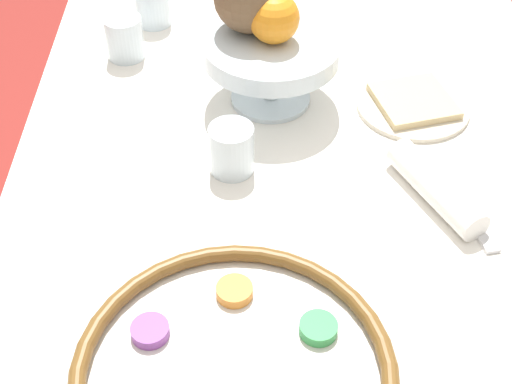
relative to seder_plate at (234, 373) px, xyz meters
The scene contains 10 objects.
dining_table 0.47m from the seder_plate, 22.81° to the right, with size 1.39×0.87×0.74m.
seder_plate is the anchor object (origin of this frame).
fruit_stand 0.52m from the seder_plate, ahead, with size 0.21×0.21×0.11m.
orange_fruit 0.54m from the seder_plate, ahead, with size 0.08×0.08×0.08m.
bread_plate 0.57m from the seder_plate, 30.09° to the right, with size 0.18×0.18×0.02m.
napkin_roll 0.39m from the seder_plate, 44.47° to the right, with size 0.18×0.11×0.04m.
cup_near 0.78m from the seder_plate, 11.26° to the left, with size 0.06×0.06×0.07m.
cup_mid 0.35m from the seder_plate, ahead, with size 0.06×0.06×0.07m.
cup_far 0.68m from the seder_plate, 16.34° to the left, with size 0.06×0.06×0.07m.
spoon 0.41m from the seder_plate, 50.57° to the right, with size 0.17×0.05×0.01m.
Camera 1 is at (-0.67, 0.09, 1.43)m, focal length 50.00 mm.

